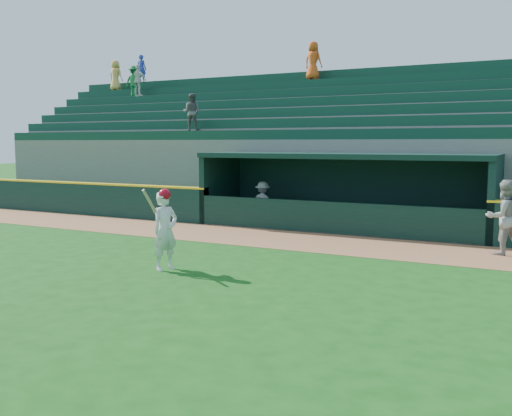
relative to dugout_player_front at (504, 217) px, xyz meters
name	(u,v)px	position (x,y,z in m)	size (l,w,h in m)	color
ground	(221,278)	(-5.00, -5.39, -0.94)	(120.00, 120.00, 0.00)	#134812
warning_track	(310,241)	(-5.00, -0.49, -0.94)	(40.00, 3.00, 0.01)	#935E3A
field_wall_left	(46,197)	(-17.25, 1.16, -0.34)	(15.50, 0.30, 1.20)	black
wall_stripe_left	(45,182)	(-17.25, 1.16, 0.29)	(15.50, 0.32, 0.06)	yellow
dugout_player_front	(504,217)	(0.00, 0.00, 0.00)	(0.92, 0.71, 1.88)	gray
dugout_player_inside	(263,203)	(-7.83, 2.15, -0.21)	(0.94, 0.54, 1.46)	#A5A5A0
dugout	(346,187)	(-5.00, 2.61, 0.42)	(9.40, 2.80, 2.46)	#62625D
stands	(383,153)	(-5.01, 7.18, 1.45)	(34.50, 6.29, 7.41)	slate
batter_at_plate	(165,229)	(-6.47, -5.30, -0.04)	(0.58, 0.84, 1.82)	silver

